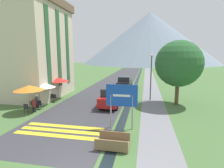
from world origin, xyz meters
TOP-DOWN VIEW (x-y plane):
  - ground_plane at (0.00, 20.00)m, footprint 160.00×160.00m
  - road at (-2.50, 30.00)m, footprint 6.40×60.00m
  - footpath at (3.60, 30.00)m, footprint 2.20×60.00m
  - drainage_channel at (1.20, 30.00)m, footprint 0.60×60.00m
  - crosswalk_marking at (-2.50, 3.49)m, footprint 5.44×1.84m
  - mountain_distant at (4.27, 98.71)m, footprint 75.21×75.21m
  - hotel_building at (-9.39, 12.00)m, footprint 5.69×8.46m
  - road_sign at (1.31, 4.58)m, footprint 2.05×0.11m
  - footbridge at (1.20, 2.13)m, footprint 1.70×1.10m
  - parked_car_near at (-0.40, 9.63)m, footprint 1.73×4.28m
  - parked_car_far at (-0.15, 18.36)m, footprint 1.96×4.17m
  - cafe_chair_far_left at (-6.33, 9.78)m, footprint 0.40×0.40m
  - cafe_chair_far_right at (-6.70, 9.91)m, footprint 0.40×0.40m
  - cafe_chair_near_left at (-6.40, 7.29)m, footprint 0.40×0.40m
  - cafe_chair_nearest at (-6.78, 6.03)m, footprint 0.40×0.40m
  - cafe_chair_near_right at (-6.99, 7.05)m, footprint 0.40×0.40m
  - cafe_umbrella_front_orange at (-6.75, 6.46)m, footprint 2.41×2.41m
  - cafe_umbrella_middle_white at (-6.89, 8.80)m, footprint 2.21×2.21m
  - cafe_umbrella_rear_red at (-6.75, 11.34)m, footprint 2.46×2.46m
  - person_seated_near at (-6.44, 6.51)m, footprint 0.32×0.32m
  - person_seated_far at (-6.90, 7.62)m, footprint 0.32×0.32m
  - streetlamp at (3.33, 12.46)m, footprint 0.28×0.28m
  - tree_by_path at (5.81, 11.18)m, footprint 4.38×4.38m

SIDE VIEW (x-z plane):
  - ground_plane at x=0.00m, z-range 0.00..0.00m
  - drainage_channel at x=1.20m, z-range 0.00..0.00m
  - road at x=-2.50m, z-range 0.00..0.01m
  - footpath at x=3.60m, z-range 0.00..0.01m
  - crosswalk_marking at x=-2.50m, z-range 0.00..0.01m
  - footbridge at x=1.20m, z-range -0.10..0.55m
  - cafe_chair_far_left at x=-6.33m, z-range 0.09..0.94m
  - cafe_chair_far_right at x=-6.70m, z-range 0.09..0.94m
  - cafe_chair_near_left at x=-6.40m, z-range 0.09..0.94m
  - cafe_chair_nearest at x=-6.78m, z-range 0.09..0.94m
  - cafe_chair_near_right at x=-6.99m, z-range 0.09..0.94m
  - person_seated_near at x=-6.44m, z-range 0.07..1.32m
  - person_seated_far at x=-6.90m, z-range 0.07..1.32m
  - parked_car_near at x=-0.40m, z-range 0.00..1.82m
  - parked_car_far at x=-0.15m, z-range 0.00..1.82m
  - cafe_umbrella_middle_white at x=-6.89m, z-range 0.85..3.03m
  - road_sign at x=1.31m, z-range 0.51..3.46m
  - cafe_umbrella_front_orange at x=-6.75m, z-range 0.94..3.28m
  - cafe_umbrella_rear_red at x=-6.75m, z-range 0.96..3.31m
  - streetlamp at x=3.33m, z-range 0.47..5.36m
  - tree_by_path at x=5.81m, z-range 0.90..7.11m
  - hotel_building at x=-9.39m, z-range 0.44..11.41m
  - mountain_distant at x=4.27m, z-range 0.00..28.75m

